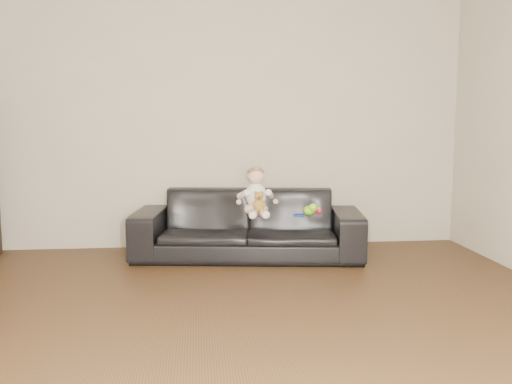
{
  "coord_description": "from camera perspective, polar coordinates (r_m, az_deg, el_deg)",
  "views": [
    {
      "loc": [
        -0.2,
        -3.01,
        1.3
      ],
      "look_at": [
        0.34,
        2.15,
        0.63
      ],
      "focal_mm": 40.0,
      "sensor_mm": 36.0,
      "label": 1
    }
  ],
  "objects": [
    {
      "name": "sofa",
      "position": [
        5.37,
        -0.82,
        -3.23
      ],
      "size": [
        2.21,
        1.1,
        0.62
      ],
      "primitive_type": "imported",
      "rotation": [
        0.0,
        0.0,
        -0.13
      ],
      "color": "black",
      "rests_on": "floor"
    },
    {
      "name": "floor",
      "position": [
        3.29,
        -2.05,
        -15.92
      ],
      "size": [
        5.5,
        5.5,
        0.0
      ],
      "primitive_type": "plane",
      "color": "#432C17",
      "rests_on": "ground"
    },
    {
      "name": "toy_blue_disc",
      "position": [
        5.26,
        4.33,
        -2.32
      ],
      "size": [
        0.13,
        0.13,
        0.01
      ],
      "primitive_type": "cylinder",
      "rotation": [
        0.0,
        0.0,
        0.3
      ],
      "color": "blue",
      "rests_on": "sofa"
    },
    {
      "name": "toy_rattle",
      "position": [
        5.36,
        6.27,
        -1.91
      ],
      "size": [
        0.07,
        0.07,
        0.06
      ],
      "primitive_type": "sphere",
      "rotation": [
        0.0,
        0.0,
        -0.13
      ],
      "color": "red",
      "rests_on": "sofa"
    },
    {
      "name": "wall_back",
      "position": [
        5.76,
        -3.99,
        7.38
      ],
      "size": [
        5.0,
        0.0,
        5.0
      ],
      "primitive_type": "plane",
      "rotation": [
        1.57,
        0.0,
        0.0
      ],
      "color": "#B8AE9B",
      "rests_on": "ground"
    },
    {
      "name": "baby",
      "position": [
        5.22,
        0.01,
        -0.25
      ],
      "size": [
        0.31,
        0.38,
        0.45
      ],
      "rotation": [
        0.0,
        0.0,
        0.08
      ],
      "color": "silver",
      "rests_on": "sofa"
    },
    {
      "name": "teddy_bear",
      "position": [
        5.09,
        0.29,
        -1.01
      ],
      "size": [
        0.12,
        0.12,
        0.19
      ],
      "rotation": [
        0.0,
        0.0,
        0.24
      ],
      "color": "olive",
      "rests_on": "sofa"
    },
    {
      "name": "toy_green",
      "position": [
        5.28,
        5.34,
        -1.86
      ],
      "size": [
        0.13,
        0.15,
        0.09
      ],
      "primitive_type": "ellipsoid",
      "rotation": [
        0.0,
        0.0,
        0.12
      ],
      "color": "#7EE71B",
      "rests_on": "sofa"
    }
  ]
}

